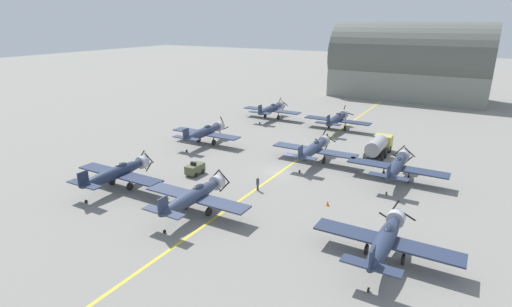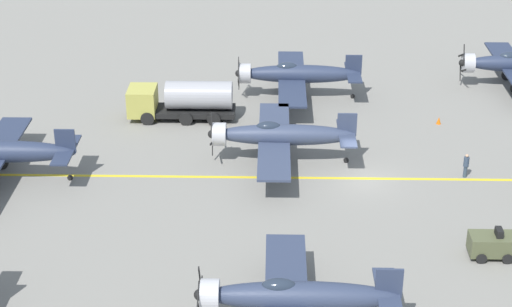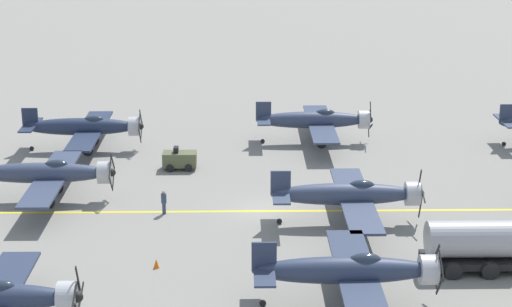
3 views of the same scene
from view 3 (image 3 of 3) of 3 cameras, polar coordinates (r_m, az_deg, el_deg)
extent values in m
plane|color=gray|center=(58.05, 0.67, -3.87)|extent=(400.00, 400.00, 0.00)
cube|color=yellow|center=(58.05, 0.67, -3.86)|extent=(0.30, 160.00, 0.01)
ellipsoid|color=#2F3953|center=(72.81, 3.72, 2.25)|extent=(1.50, 9.50, 1.42)
cylinder|color=#B7B7BC|center=(73.30, 7.19, 2.25)|extent=(1.58, 0.90, 1.58)
ellipsoid|color=#232D3D|center=(72.76, 4.63, 2.68)|extent=(0.80, 1.70, 0.76)
cube|color=#2F3953|center=(72.96, 4.31, 2.00)|extent=(12.00, 2.10, 0.16)
cube|color=#2F3953|center=(72.55, 0.50, 2.36)|extent=(4.40, 1.10, 0.12)
cube|color=#2F3953|center=(72.39, 0.50, 2.85)|extent=(0.14, 1.30, 1.60)
sphere|color=black|center=(73.37, 7.58, 2.25)|extent=(0.56, 0.56, 0.56)
cube|color=black|center=(73.95, 7.51, 1.75)|extent=(0.91, 0.06, 1.63)
cube|color=black|center=(72.73, 7.66, 1.80)|extent=(1.63, 0.06, 0.91)
cube|color=black|center=(72.80, 7.65, 2.77)|extent=(0.91, 0.06, 1.63)
cube|color=black|center=(74.02, 7.51, 2.71)|extent=(1.63, 0.06, 0.91)
cylinder|color=black|center=(74.57, 4.20, 1.84)|extent=(0.14, 0.14, 1.26)
cylinder|color=black|center=(74.74, 4.19, 1.37)|extent=(0.22, 0.90, 0.90)
cylinder|color=black|center=(71.70, 4.41, 1.19)|extent=(0.14, 0.14, 1.26)
cylinder|color=black|center=(71.88, 4.39, 0.71)|extent=(0.22, 0.90, 0.90)
cylinder|color=black|center=(73.11, 0.45, 0.83)|extent=(0.12, 0.36, 0.36)
ellipsoid|color=#333D56|center=(61.13, -14.18, -1.26)|extent=(1.50, 9.50, 1.42)
cylinder|color=#B7B7BC|center=(60.26, -10.06, -1.26)|extent=(1.58, 0.90, 1.58)
ellipsoid|color=#232D3D|center=(60.70, -13.18, -0.76)|extent=(0.80, 1.70, 0.76)
cube|color=#333D56|center=(61.06, -13.47, -1.56)|extent=(12.00, 2.10, 0.16)
sphere|color=black|center=(60.18, -9.59, -1.26)|extent=(0.56, 0.56, 0.56)
cube|color=black|center=(59.85, -9.64, -2.03)|extent=(1.27, 0.06, 1.40)
cube|color=black|center=(59.39, -9.71, -0.93)|extent=(1.40, 0.06, 1.27)
cube|color=black|center=(60.52, -9.54, -0.49)|extent=(1.27, 0.06, 1.40)
cube|color=black|center=(60.98, -9.48, -1.58)|extent=(1.40, 0.06, 1.27)
cylinder|color=black|center=(62.65, -13.14, -1.66)|extent=(0.14, 0.14, 1.26)
cylinder|color=black|center=(62.85, -13.10, -2.20)|extent=(0.22, 0.90, 0.90)
cylinder|color=black|center=(59.89, -13.72, -2.60)|extent=(0.14, 0.14, 1.26)
cylinder|color=black|center=(60.11, -13.68, -3.16)|extent=(0.22, 0.90, 0.90)
cylinder|color=#B7B7BC|center=(42.98, -12.47, -9.33)|extent=(1.58, 0.90, 1.58)
sphere|color=black|center=(42.88, -11.81, -9.35)|extent=(0.56, 0.56, 0.56)
cube|color=black|center=(42.85, -11.79, -8.18)|extent=(0.84, 0.06, 1.65)
cube|color=black|center=(43.74, -11.59, -9.30)|extent=(1.65, 0.06, 0.84)
cube|color=black|center=(42.02, -12.04, -9.40)|extent=(1.65, 0.06, 0.84)
cylinder|color=black|center=(45.57, -16.64, -9.42)|extent=(0.14, 0.14, 1.26)
cube|color=#323C55|center=(74.77, 16.37, 2.10)|extent=(4.40, 1.10, 0.12)
cube|color=#323C55|center=(74.61, 16.41, 2.58)|extent=(0.14, 1.30, 1.60)
cylinder|color=black|center=(75.29, 16.20, 0.61)|extent=(0.12, 0.36, 0.36)
ellipsoid|color=#212B44|center=(72.09, -11.63, 1.77)|extent=(1.50, 9.50, 1.42)
cylinder|color=#B7B7BC|center=(71.40, -8.11, 1.80)|extent=(1.57, 0.90, 1.58)
ellipsoid|color=#232D3D|center=(71.74, -10.76, 2.21)|extent=(0.80, 1.70, 0.76)
cube|color=#212B44|center=(72.05, -11.02, 1.52)|extent=(12.00, 2.10, 0.16)
cube|color=#212B44|center=(72.93, -14.79, 1.85)|extent=(4.40, 1.10, 0.12)
cube|color=#212B44|center=(72.76, -14.83, 2.34)|extent=(0.14, 1.30, 1.60)
sphere|color=black|center=(71.34, -7.72, 1.81)|extent=(0.56, 0.56, 0.56)
cube|color=black|center=(71.02, -7.74, 1.15)|extent=(1.17, 0.06, 1.48)
cube|color=black|center=(70.53, -7.80, 2.07)|extent=(1.48, 0.06, 1.17)
cube|color=black|center=(71.67, -7.69, 2.46)|extent=(1.17, 0.06, 1.48)
cube|color=black|center=(72.15, -7.64, 1.55)|extent=(1.48, 0.06, 1.17)
cylinder|color=black|center=(73.64, -10.79, 1.37)|extent=(0.14, 0.14, 1.26)
cylinder|color=black|center=(73.81, -10.77, 0.90)|extent=(0.22, 0.90, 0.90)
cylinder|color=black|center=(70.80, -11.19, 0.69)|extent=(0.14, 0.14, 1.26)
cylinder|color=black|center=(70.99, -11.16, 0.20)|extent=(0.22, 0.90, 0.90)
cylinder|color=black|center=(73.49, -14.72, 0.33)|extent=(0.12, 0.36, 0.36)
ellipsoid|color=#29344D|center=(44.93, 5.81, -7.75)|extent=(1.50, 9.50, 1.42)
cylinder|color=#B7B7BC|center=(45.66, 11.41, -7.60)|extent=(1.57, 0.90, 1.58)
ellipsoid|color=#232D3D|center=(44.84, 7.29, -7.07)|extent=(0.80, 1.70, 0.76)
cube|color=#29344D|center=(45.17, 6.76, -8.11)|extent=(12.00, 2.10, 0.16)
cube|color=#29344D|center=(44.58, 0.54, -7.65)|extent=(4.40, 1.10, 0.12)
cube|color=#29344D|center=(44.31, 0.54, -6.89)|extent=(0.14, 1.30, 1.60)
sphere|color=black|center=(45.77, 12.03, -7.58)|extent=(0.56, 0.56, 0.56)
cube|color=black|center=(44.94, 12.27, -7.32)|extent=(1.47, 0.06, 1.19)
cube|color=black|center=(45.96, 11.94, -6.51)|extent=(1.19, 0.06, 1.47)
cube|color=black|center=(46.60, 11.81, -7.82)|extent=(1.47, 0.06, 1.19)
cube|color=black|center=(45.59, 12.12, -8.65)|extent=(1.19, 0.06, 1.47)
cylinder|color=black|center=(46.78, 6.50, -8.02)|extent=(0.14, 0.14, 1.26)
cylinder|color=black|center=(47.06, 6.47, -8.71)|extent=(0.22, 0.90, 0.90)
cylinder|color=black|center=(44.12, 6.99, -9.69)|extent=(0.14, 0.14, 1.26)
cylinder|color=black|center=(45.48, 0.46, -9.96)|extent=(0.12, 0.36, 0.36)
ellipsoid|color=#353F59|center=(55.55, 5.87, -2.71)|extent=(1.50, 9.50, 1.42)
cylinder|color=#B7B7BC|center=(56.24, 10.38, -2.65)|extent=(1.58, 0.90, 1.58)
ellipsoid|color=#232D3D|center=(55.50, 7.06, -2.15)|extent=(0.80, 1.70, 0.76)
cube|color=#353F59|center=(55.76, 6.63, -3.02)|extent=(12.00, 2.10, 0.16)
cube|color=#353F59|center=(55.16, 1.65, -2.60)|extent=(4.40, 1.10, 0.12)
cube|color=#353F59|center=(54.94, 1.65, -1.96)|extent=(0.14, 1.30, 1.60)
sphere|color=black|center=(56.34, 10.88, -2.64)|extent=(0.56, 0.56, 0.56)
cube|color=black|center=(56.38, 10.86, -1.75)|extent=(0.78, 0.06, 1.68)
cube|color=black|center=(57.20, 10.70, -2.67)|extent=(1.68, 0.06, 0.78)
cube|color=black|center=(56.32, 10.90, -3.53)|extent=(0.78, 0.06, 1.68)
cube|color=black|center=(55.49, 11.06, -2.61)|extent=(1.68, 0.06, 0.78)
cylinder|color=black|center=(57.37, 6.42, -3.09)|extent=(0.14, 0.14, 1.26)
cylinder|color=black|center=(57.59, 6.40, -3.68)|extent=(0.22, 0.90, 0.90)
cylinder|color=black|center=(54.60, 6.81, -4.19)|extent=(0.14, 0.14, 1.26)
cylinder|color=black|center=(54.83, 6.79, -4.81)|extent=(0.22, 0.90, 0.90)
cylinder|color=black|center=(55.89, 1.57, -4.54)|extent=(0.12, 0.36, 0.36)
cube|color=black|center=(51.12, 15.44, -6.85)|extent=(2.25, 8.00, 0.40)
cylinder|color=#9E9EA3|center=(50.26, 14.11, -5.55)|extent=(2.10, 4.96, 2.10)
cylinder|color=black|center=(52.10, 14.65, -6.46)|extent=(0.30, 1.00, 1.00)
cylinder|color=black|center=(50.03, 15.36, -7.55)|extent=(0.30, 1.00, 1.00)
cylinder|color=black|center=(51.59, 12.41, -6.53)|extent=(0.30, 1.00, 1.00)
cylinder|color=black|center=(49.49, 13.02, -7.64)|extent=(0.30, 1.00, 1.00)
cube|color=#515638|center=(66.56, -5.11, -0.37)|extent=(1.40, 2.60, 1.10)
cube|color=black|center=(66.35, -5.36, 0.26)|extent=(0.70, 0.36, 0.44)
cylinder|color=black|center=(67.32, -4.46, -0.60)|extent=(0.20, 0.60, 0.60)
cylinder|color=black|center=(66.02, -4.52, -0.97)|extent=(0.20, 0.60, 0.60)
cylinder|color=black|center=(67.42, -5.67, -0.60)|extent=(0.20, 0.60, 0.60)
cylinder|color=black|center=(66.12, -5.76, -0.97)|extent=(0.20, 0.60, 0.60)
cylinder|color=#334256|center=(57.78, -6.15, -3.66)|extent=(0.25, 0.25, 0.79)
cylinder|color=#334256|center=(57.52, -6.17, -2.98)|extent=(0.36, 0.36, 0.66)
sphere|color=tan|center=(57.37, -6.18, -2.57)|extent=(0.21, 0.21, 0.21)
cone|color=orange|center=(50.01, -6.66, -7.29)|extent=(0.36, 0.36, 0.55)
camera|label=1|loc=(53.54, -54.30, 8.07)|focal=28.00mm
camera|label=2|loc=(104.12, 3.33, 20.32)|focal=60.00mm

